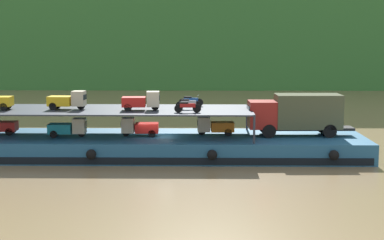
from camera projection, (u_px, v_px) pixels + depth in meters
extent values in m
plane|color=olive|center=(156.00, 156.00, 43.62)|extent=(400.00, 400.00, 0.00)
cube|color=#23567A|center=(156.00, 146.00, 43.52)|extent=(31.03, 7.26, 1.50)
cube|color=black|center=(152.00, 161.00, 39.96)|extent=(30.41, 0.06, 0.50)
sphere|color=black|center=(91.00, 154.00, 39.77)|extent=(0.70, 0.70, 0.70)
sphere|color=black|center=(212.00, 155.00, 39.64)|extent=(0.70, 0.70, 0.70)
sphere|color=black|center=(334.00, 155.00, 39.51)|extent=(0.70, 0.70, 0.70)
cube|color=maroon|center=(262.00, 114.00, 43.27)|extent=(2.05, 2.23, 2.00)
cube|color=#192833|center=(248.00, 110.00, 43.21)|extent=(0.11, 1.84, 0.60)
cube|color=#474C33|center=(308.00, 111.00, 43.27)|extent=(4.86, 2.42, 2.50)
cube|color=black|center=(307.00, 128.00, 43.45)|extent=(6.83, 1.55, 0.20)
cylinder|color=black|center=(265.00, 127.00, 44.43)|extent=(1.01, 0.30, 1.00)
cylinder|color=black|center=(269.00, 131.00, 42.43)|extent=(1.01, 0.30, 1.00)
cylinder|color=black|center=(323.00, 127.00, 44.47)|extent=(1.01, 0.30, 1.00)
cylinder|color=black|center=(330.00, 131.00, 42.47)|extent=(1.01, 0.30, 1.00)
cylinder|color=#2D333D|center=(247.00, 117.00, 46.29)|extent=(0.16, 0.16, 2.00)
cylinder|color=#2D333D|center=(254.00, 129.00, 40.05)|extent=(0.16, 0.16, 2.00)
cube|color=#2D333D|center=(105.00, 110.00, 43.20)|extent=(21.83, 6.46, 0.10)
cube|color=red|center=(5.00, 126.00, 43.98)|extent=(1.76, 1.28, 0.70)
cylinder|color=black|center=(13.00, 130.00, 44.57)|extent=(0.57, 0.17, 0.56)
cylinder|color=black|center=(9.00, 132.00, 43.52)|extent=(0.57, 0.17, 0.56)
cube|color=teal|center=(60.00, 128.00, 42.89)|extent=(1.73, 1.24, 0.70)
cube|color=beige|center=(79.00, 126.00, 42.88)|extent=(0.93, 1.02, 1.10)
cube|color=#19232D|center=(86.00, 124.00, 42.87)|extent=(0.06, 0.85, 0.38)
cylinder|color=black|center=(82.00, 133.00, 42.96)|extent=(0.56, 0.15, 0.56)
cylinder|color=black|center=(54.00, 134.00, 42.41)|extent=(0.56, 0.15, 0.56)
cylinder|color=black|center=(57.00, 132.00, 43.46)|extent=(0.56, 0.15, 0.56)
cube|color=red|center=(147.00, 128.00, 43.19)|extent=(1.73, 1.24, 0.70)
cube|color=beige|center=(128.00, 125.00, 43.16)|extent=(0.92, 1.02, 1.10)
cube|color=#19232D|center=(122.00, 124.00, 43.14)|extent=(0.06, 0.85, 0.38)
cylinder|color=black|center=(126.00, 132.00, 43.23)|extent=(0.56, 0.15, 0.56)
cylinder|color=black|center=(153.00, 131.00, 43.77)|extent=(0.56, 0.15, 0.56)
cylinder|color=black|center=(152.00, 134.00, 42.72)|extent=(0.56, 0.15, 0.56)
cube|color=orange|center=(222.00, 127.00, 43.74)|extent=(1.76, 1.29, 0.70)
cube|color=beige|center=(204.00, 124.00, 43.66)|extent=(0.95, 1.05, 1.10)
cube|color=#19232D|center=(197.00, 123.00, 43.63)|extent=(0.08, 0.85, 0.38)
cylinder|color=black|center=(202.00, 131.00, 43.73)|extent=(0.57, 0.17, 0.56)
cylinder|color=black|center=(227.00, 130.00, 44.33)|extent=(0.57, 0.17, 0.56)
cylinder|color=black|center=(228.00, 132.00, 43.28)|extent=(0.57, 0.17, 0.56)
cube|color=gold|center=(0.00, 101.00, 42.74)|extent=(1.73, 1.24, 0.70)
cylinder|color=black|center=(8.00, 105.00, 43.32)|extent=(0.56, 0.15, 0.56)
cylinder|color=black|center=(4.00, 107.00, 42.27)|extent=(0.56, 0.15, 0.56)
cube|color=gold|center=(60.00, 101.00, 42.94)|extent=(1.76, 1.29, 0.70)
cube|color=#C6B793|center=(79.00, 98.00, 42.81)|extent=(0.95, 1.05, 1.10)
cube|color=#19232D|center=(85.00, 97.00, 42.76)|extent=(0.09, 0.85, 0.38)
cylinder|color=black|center=(81.00, 106.00, 42.88)|extent=(0.57, 0.17, 0.56)
cylinder|color=black|center=(53.00, 106.00, 42.49)|extent=(0.57, 0.17, 0.56)
cylinder|color=black|center=(57.00, 105.00, 43.54)|extent=(0.57, 0.17, 0.56)
cube|color=red|center=(134.00, 102.00, 42.38)|extent=(1.76, 1.29, 0.70)
cube|color=beige|center=(153.00, 99.00, 42.41)|extent=(0.95, 1.05, 1.10)
cube|color=#19232D|center=(159.00, 97.00, 42.41)|extent=(0.09, 0.85, 0.38)
cylinder|color=black|center=(155.00, 106.00, 42.49)|extent=(0.57, 0.17, 0.56)
cylinder|color=black|center=(128.00, 107.00, 41.89)|extent=(0.57, 0.17, 0.56)
cylinder|color=black|center=(129.00, 106.00, 42.94)|extent=(0.57, 0.17, 0.56)
cylinder|color=black|center=(197.00, 108.00, 41.12)|extent=(0.60, 0.10, 0.60)
cylinder|color=black|center=(178.00, 108.00, 41.15)|extent=(0.60, 0.10, 0.60)
cube|color=#B21919|center=(188.00, 105.00, 41.10)|extent=(1.10, 0.21, 0.28)
cube|color=black|center=(184.00, 103.00, 41.08)|extent=(0.60, 0.20, 0.12)
cylinder|color=#B2B2B7|center=(195.00, 101.00, 41.04)|extent=(0.04, 0.55, 0.04)
cylinder|color=black|center=(197.00, 105.00, 43.07)|extent=(0.60, 0.12, 0.60)
cylinder|color=black|center=(180.00, 105.00, 43.04)|extent=(0.60, 0.12, 0.60)
cube|color=#B7B7BC|center=(189.00, 102.00, 43.02)|extent=(1.11, 0.24, 0.28)
cube|color=black|center=(185.00, 100.00, 42.99)|extent=(0.61, 0.22, 0.12)
cylinder|color=#B2B2B7|center=(196.00, 98.00, 42.99)|extent=(0.06, 0.55, 0.04)
cylinder|color=black|center=(199.00, 103.00, 44.88)|extent=(0.61, 0.18, 0.60)
cylinder|color=black|center=(183.00, 102.00, 45.06)|extent=(0.61, 0.18, 0.60)
cube|color=#1E4C99|center=(191.00, 100.00, 44.94)|extent=(1.12, 0.34, 0.28)
cube|color=black|center=(188.00, 97.00, 44.95)|extent=(0.62, 0.27, 0.12)
cylinder|color=#B2B2B7|center=(198.00, 95.00, 44.82)|extent=(0.11, 0.55, 0.04)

